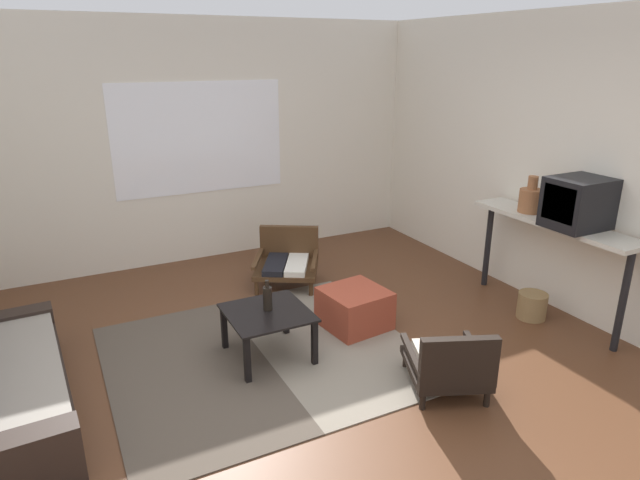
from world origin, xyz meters
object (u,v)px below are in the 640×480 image
(console_shelf, at_px, (552,232))
(glass_bottle, at_px, (268,298))
(armchair_striped_foreground, at_px, (449,364))
(ottoman_orange, at_px, (354,309))
(clay_vase, at_px, (531,199))
(wicker_basket, at_px, (532,306))
(crt_television, at_px, (579,203))
(coffee_table, at_px, (268,319))
(armchair_by_window, at_px, (287,259))

(console_shelf, distance_m, glass_bottle, 2.62)
(armchair_striped_foreground, distance_m, glass_bottle, 1.46)
(ottoman_orange, relative_size, clay_vase, 1.53)
(wicker_basket, bearing_deg, glass_bottle, 168.40)
(crt_television, xyz_separation_m, wicker_basket, (-0.15, 0.21, -1.01))
(crt_television, bearing_deg, clay_vase, 89.65)
(coffee_table, bearing_deg, console_shelf, -9.66)
(coffee_table, relative_size, crt_television, 1.24)
(coffee_table, distance_m, wicker_basket, 2.47)
(ottoman_orange, bearing_deg, console_shelf, -18.31)
(coffee_table, bearing_deg, clay_vase, -3.41)
(crt_television, distance_m, clay_vase, 0.52)
(console_shelf, relative_size, clay_vase, 4.83)
(armchair_by_window, xyz_separation_m, wicker_basket, (1.67, -1.78, -0.14))
(armchair_striped_foreground, distance_m, crt_television, 1.88)
(coffee_table, distance_m, console_shelf, 2.65)
(armchair_by_window, height_order, ottoman_orange, armchair_by_window)
(armchair_by_window, relative_size, ottoman_orange, 1.66)
(crt_television, relative_size, glass_bottle, 2.05)
(crt_television, distance_m, glass_bottle, 2.72)
(console_shelf, relative_size, glass_bottle, 6.51)
(ottoman_orange, bearing_deg, crt_television, -25.00)
(crt_television, height_order, wicker_basket, crt_television)
(clay_vase, xyz_separation_m, wicker_basket, (-0.15, -0.31, -0.92))
(armchair_by_window, height_order, console_shelf, console_shelf)
(armchair_by_window, distance_m, ottoman_orange, 1.20)
(console_shelf, xyz_separation_m, crt_television, (-0.00, -0.23, 0.33))
(clay_vase, bearing_deg, console_shelf, -90.00)
(armchair_by_window, distance_m, crt_television, 2.84)
(ottoman_orange, distance_m, glass_bottle, 0.92)
(coffee_table, height_order, ottoman_orange, coffee_table)
(coffee_table, height_order, console_shelf, console_shelf)
(armchair_striped_foreground, distance_m, clay_vase, 2.01)
(console_shelf, height_order, crt_television, crt_television)
(console_shelf, bearing_deg, glass_bottle, 169.58)
(armchair_by_window, relative_size, wicker_basket, 3.30)
(armchair_by_window, relative_size, clay_vase, 2.55)
(armchair_striped_foreground, relative_size, glass_bottle, 3.07)
(glass_bottle, bearing_deg, wicker_basket, -11.60)
(coffee_table, height_order, crt_television, crt_television)
(armchair_by_window, relative_size, armchair_striped_foreground, 1.12)
(console_shelf, relative_size, wicker_basket, 6.25)
(ottoman_orange, bearing_deg, glass_bottle, -173.74)
(clay_vase, bearing_deg, wicker_basket, -116.68)
(coffee_table, bearing_deg, ottoman_orange, 8.20)
(armchair_striped_foreground, bearing_deg, console_shelf, 20.48)
(coffee_table, xyz_separation_m, ottoman_orange, (0.87, 0.13, -0.16))
(armchair_striped_foreground, height_order, wicker_basket, armchair_striped_foreground)
(armchair_by_window, bearing_deg, crt_television, -47.44)
(coffee_table, relative_size, clay_vase, 1.88)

